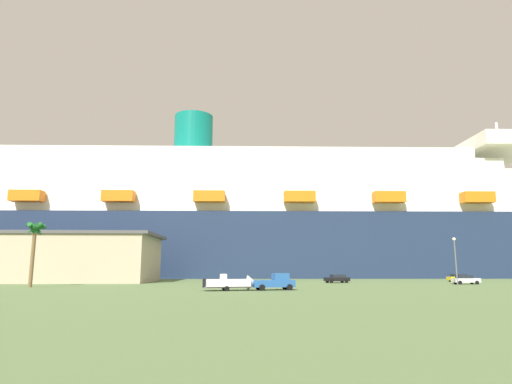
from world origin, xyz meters
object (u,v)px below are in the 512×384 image
Objects in this scene: small_boat_on_trailer at (233,283)px; parked_car_black_coupe at (337,278)px; pickup_truck at (275,282)px; street_lamp at (455,254)px; cruise_ship at (295,225)px; palm_tree at (35,235)px; parked_car_yellow_taxi at (460,278)px; parked_car_white_van at (465,279)px.

small_boat_on_trailer is 32.21m from parked_car_black_coupe.
pickup_truck is 0.74× the size of street_lamp.
cruise_ship is 30.02× the size of small_boat_on_trailer.
street_lamp is at bearing -32.63° from parked_car_black_coupe.
street_lamp is 21.38m from parked_car_black_coupe.
pickup_truck is 38.17m from palm_tree.
cruise_ship is at bearing 75.09° from small_boat_on_trailer.
parked_car_yellow_taxi is at bearing 32.38° from small_boat_on_trailer.
cruise_ship is 50.26× the size of parked_car_yellow_taxi.
street_lamp is 17.96m from parked_car_yellow_taxi.
palm_tree is at bearing -166.47° from parked_car_yellow_taxi.
street_lamp is (19.40, -54.00, -9.90)m from cruise_ship.
street_lamp reaches higher than parked_car_black_coupe.
small_boat_on_trailer is 1.74× the size of parked_car_white_van.
parked_car_black_coupe is at bearing 51.86° from small_boat_on_trailer.
parked_car_yellow_taxi is 12.60m from parked_car_white_van.
palm_tree is 1.25× the size of street_lamp.
palm_tree is at bearing -163.92° from parked_car_black_coupe.
parked_car_black_coupe is (-17.63, 11.29, -4.35)m from street_lamp.
cruise_ship is at bearing 114.39° from parked_car_white_van.
cruise_ship is at bearing 49.57° from palm_tree.
small_boat_on_trailer reaches higher than parked_car_black_coupe.
pickup_truck is 28.21m from parked_car_black_coupe.
pickup_truck is 0.59× the size of palm_tree.
palm_tree is at bearing 164.98° from pickup_truck.
parked_car_white_van is at bearing 25.25° from pickup_truck.
palm_tree reaches higher than street_lamp.
pickup_truck reaches higher than small_boat_on_trailer.
pickup_truck is 49.36m from parked_car_yellow_taxi.
parked_car_black_coupe is 22.39m from parked_car_white_van.
palm_tree is 79.28m from parked_car_yellow_taxi.
small_boat_on_trailer is at bearing -156.61° from parked_car_white_van.
cruise_ship reaches higher than pickup_truck.
palm_tree reaches higher than parked_car_black_coupe.
small_boat_on_trailer is 44.61m from parked_car_white_van.
parked_car_yellow_taxi is at bearing 60.56° from street_lamp.
pickup_truck is 34.75m from street_lamp.
parked_car_black_coupe is at bearing 147.37° from street_lamp.
small_boat_on_trailer is at bearing -159.47° from street_lamp.
small_boat_on_trailer is 33.26m from palm_tree.
parked_car_black_coupe is (14.32, 24.31, -0.21)m from pickup_truck.
street_lamp is (37.52, 14.05, 4.23)m from small_boat_on_trailer.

